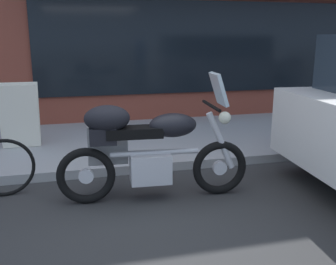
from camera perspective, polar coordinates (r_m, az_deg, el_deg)
name	(u,v)px	position (r m, az deg, el deg)	size (l,w,h in m)	color
ground_plane	(143,217)	(3.99, -3.74, -12.30)	(80.00, 80.00, 0.00)	#2F2F2F
touring_motorcycle	(142,147)	(4.22, -3.82, -2.08)	(2.12, 0.76, 1.39)	black
sandwich_board_sign	(20,116)	(6.22, -21.04, 2.33)	(0.55, 0.42, 0.97)	silver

